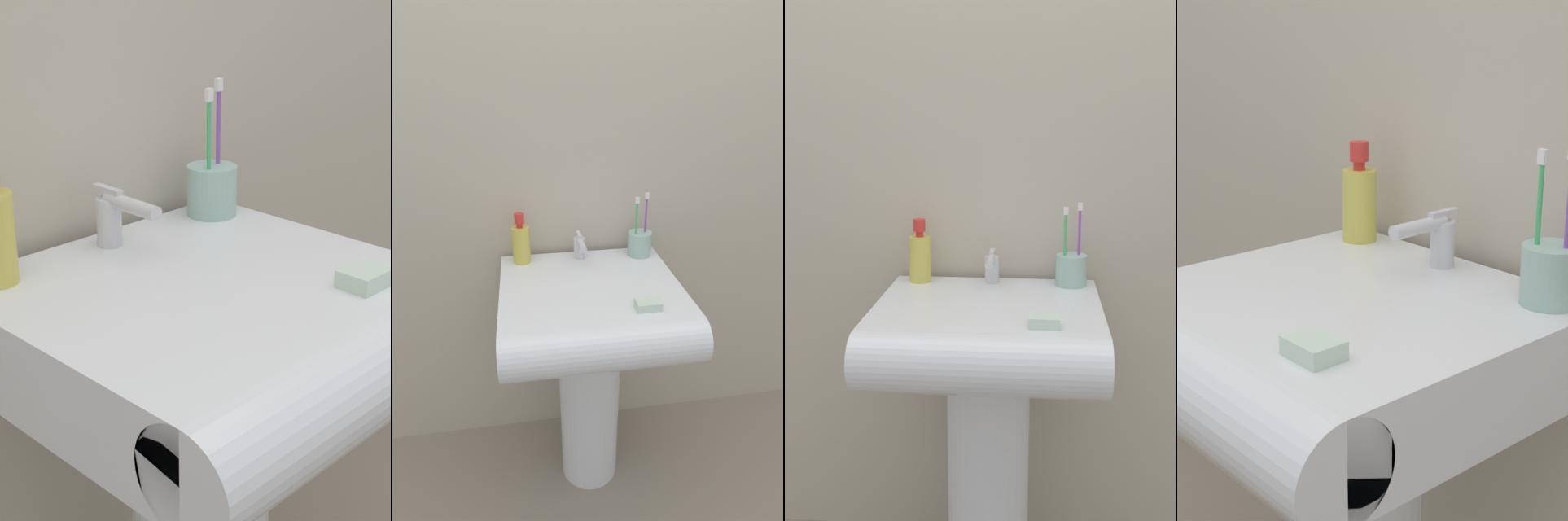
% 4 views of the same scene
% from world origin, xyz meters
% --- Properties ---
extents(wall_back, '(5.00, 0.05, 2.40)m').
position_xyz_m(wall_back, '(0.00, 0.28, 1.20)').
color(wall_back, '#B7AD99').
rests_on(wall_back, ground).
extents(sink_basin, '(0.54, 0.54, 0.13)m').
position_xyz_m(sink_basin, '(0.00, -0.05, 0.75)').
color(sink_basin, white).
rests_on(sink_basin, sink_pedestal).
extents(faucet, '(0.04, 0.13, 0.09)m').
position_xyz_m(faucet, '(-0.01, 0.17, 0.86)').
color(faucet, silver).
rests_on(faucet, sink_basin).
extents(toothbrush_cup, '(0.08, 0.08, 0.22)m').
position_xyz_m(toothbrush_cup, '(0.21, 0.18, 0.86)').
color(toothbrush_cup, '#99BFB2').
rests_on(toothbrush_cup, sink_basin).
extents(soap_bottle, '(0.06, 0.06, 0.17)m').
position_xyz_m(soap_bottle, '(-0.20, 0.18, 0.88)').
color(soap_bottle, gold).
rests_on(soap_bottle, sink_basin).
extents(bar_soap, '(0.07, 0.05, 0.02)m').
position_xyz_m(bar_soap, '(0.13, -0.17, 0.83)').
color(bar_soap, silver).
rests_on(bar_soap, sink_basin).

